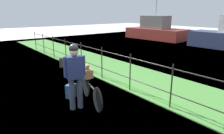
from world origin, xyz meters
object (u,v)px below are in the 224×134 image
(bicycle_main, at_px, (91,91))
(wooden_crate, at_px, (87,73))
(mooring_bollard, at_px, (62,63))
(terrier_dog, at_px, (87,67))
(backpack_on_paving, at_px, (71,91))
(cyclist_person, at_px, (75,71))
(moored_boat_near, at_px, (155,31))

(bicycle_main, bearing_deg, wooden_crate, 165.30)
(bicycle_main, relative_size, mooring_bollard, 3.79)
(wooden_crate, relative_size, terrier_dog, 1.05)
(terrier_dog, xyz_separation_m, backpack_on_paving, (-0.31, -0.37, -0.73))
(cyclist_person, relative_size, mooring_bollard, 3.96)
(wooden_crate, bearing_deg, terrier_dog, -14.70)
(moored_boat_near, bearing_deg, wooden_crate, -58.04)
(wooden_crate, xyz_separation_m, cyclist_person, (0.41, -0.57, 0.27))
(backpack_on_paving, height_order, mooring_bollard, mooring_bollard)
(cyclist_person, relative_size, moored_boat_near, 0.30)
(bicycle_main, distance_m, moored_boat_near, 14.10)
(mooring_bollard, height_order, moored_boat_near, moored_boat_near)
(bicycle_main, xyz_separation_m, mooring_bollard, (-3.88, 0.90, -0.12))
(terrier_dog, distance_m, backpack_on_paving, 0.87)
(bicycle_main, relative_size, cyclist_person, 0.96)
(wooden_crate, relative_size, mooring_bollard, 0.80)
(wooden_crate, relative_size, backpack_on_paving, 0.85)
(bicycle_main, relative_size, wooden_crate, 4.71)
(mooring_bollard, relative_size, moored_boat_near, 0.07)
(bicycle_main, xyz_separation_m, wooden_crate, (-0.36, 0.09, 0.41))
(bicycle_main, bearing_deg, cyclist_person, -83.95)
(wooden_crate, height_order, cyclist_person, cyclist_person)
(bicycle_main, bearing_deg, terrier_dog, 165.30)
(bicycle_main, height_order, terrier_dog, terrier_dog)
(bicycle_main, height_order, mooring_bollard, bicycle_main)
(moored_boat_near, bearing_deg, bicycle_main, -57.00)
(cyclist_person, distance_m, mooring_bollard, 4.24)
(bicycle_main, xyz_separation_m, terrier_dog, (-0.34, 0.09, 0.60))
(bicycle_main, xyz_separation_m, backpack_on_paving, (-0.65, -0.28, -0.13))
(backpack_on_paving, relative_size, moored_boat_near, 0.07)
(cyclist_person, bearing_deg, terrier_dog, 124.41)
(wooden_crate, height_order, moored_boat_near, moored_boat_near)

